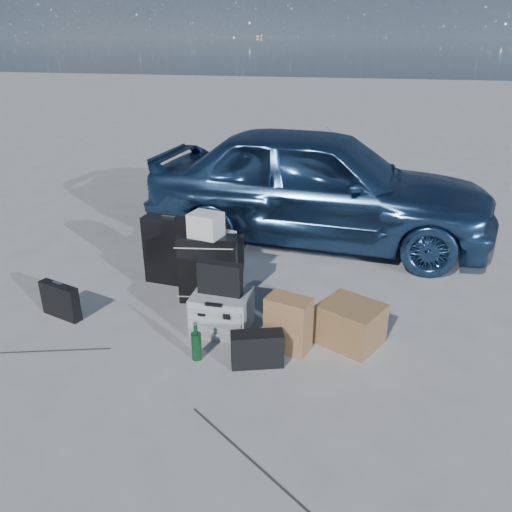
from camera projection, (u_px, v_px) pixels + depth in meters
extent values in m
plane|color=#9E9D99|center=(198.00, 344.00, 4.08)|extent=(60.00, 60.00, 0.00)
imported|color=#325787|center=(318.00, 185.00, 5.96)|extent=(4.14, 1.85, 1.38)
cube|color=#AEB1B3|center=(222.00, 312.00, 4.22)|extent=(0.49, 0.40, 0.35)
cube|color=black|center=(220.00, 279.00, 4.09)|extent=(0.37, 0.11, 0.28)
cube|color=black|center=(60.00, 301.00, 4.42)|extent=(0.42, 0.20, 0.32)
cube|color=black|center=(171.00, 250.00, 4.99)|extent=(0.54, 0.23, 0.69)
cube|color=black|center=(208.00, 269.00, 4.65)|extent=(0.56, 0.29, 0.65)
cube|color=beige|center=(206.00, 225.00, 4.48)|extent=(0.31, 0.27, 0.22)
cube|color=black|center=(212.00, 253.00, 5.37)|extent=(0.73, 0.43, 0.34)
cube|color=beige|center=(213.00, 235.00, 5.29)|extent=(0.48, 0.41, 0.07)
cube|color=black|center=(212.00, 230.00, 5.25)|extent=(0.32, 0.25, 0.06)
cube|color=#9C6844|center=(288.00, 324.00, 3.93)|extent=(0.38, 0.28, 0.46)
cube|color=brown|center=(351.00, 324.00, 4.04)|extent=(0.59, 0.56, 0.34)
cube|color=black|center=(257.00, 349.00, 3.77)|extent=(0.42, 0.27, 0.28)
cylinder|color=black|center=(196.00, 342.00, 3.83)|extent=(0.10, 0.10, 0.31)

